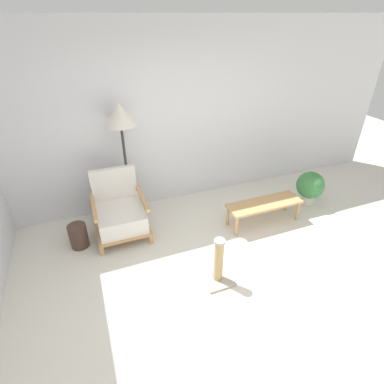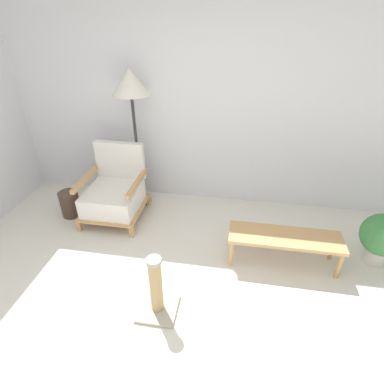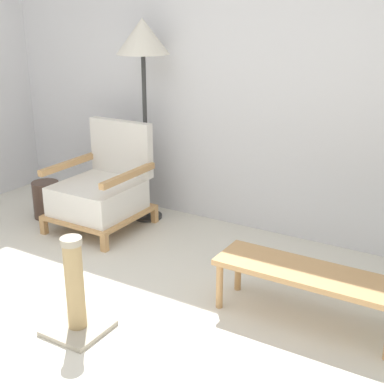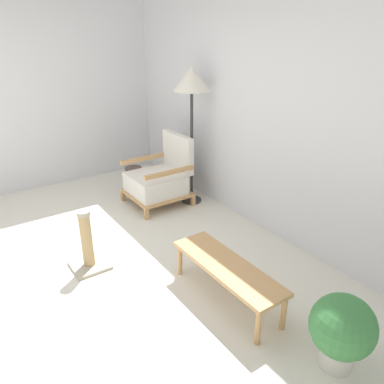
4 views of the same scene
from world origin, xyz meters
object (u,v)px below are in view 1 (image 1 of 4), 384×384
Objects in this scene: scratching_post at (218,266)px; coffee_table at (264,205)px; armchair at (120,213)px; vase at (78,236)px; potted_plant at (310,186)px; floor_lamp at (120,120)px.

coffee_table is at bearing 35.35° from scratching_post.
armchair is at bearing 165.57° from coffee_table.
armchair is 0.79× the size of coffee_table.
coffee_table reaches higher than vase.
armchair is 0.61m from vase.
coffee_table is 0.98m from potted_plant.
vase is 1.90m from scratching_post.
vase is 0.59× the size of potted_plant.
scratching_post is at bearing -67.90° from floor_lamp.
armchair is 2.06m from coffee_table.
floor_lamp is 3.08× the size of potted_plant.
vase is (-2.58, 0.42, -0.13)m from coffee_table.
potted_plant reaches higher than vase.
potted_plant is (2.96, -0.34, -0.01)m from armchair.
potted_plant is at bearing -6.50° from armchair.
vase is (-0.79, -0.45, -1.35)m from floor_lamp.
vase is 0.55× the size of scratching_post.
coffee_table is 1.99× the size of potted_plant.
armchair reaches higher than coffee_table.
vase is at bearing 140.43° from scratching_post.
floor_lamp reaches higher than potted_plant.
scratching_post is at bearing -39.57° from vase.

